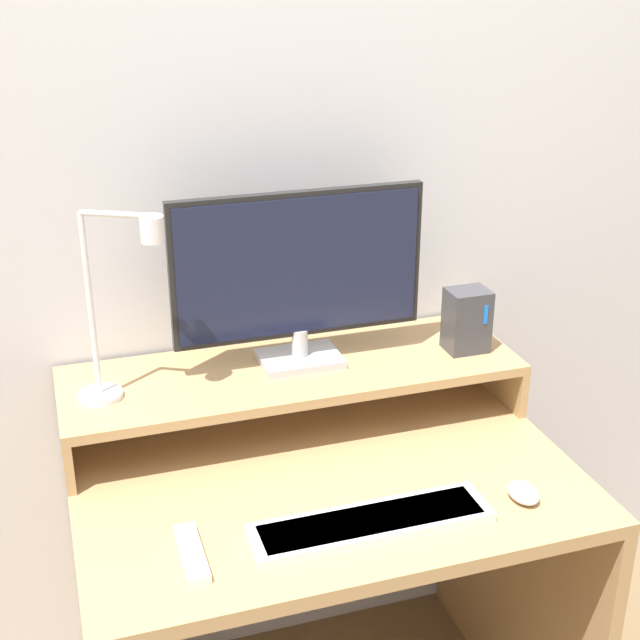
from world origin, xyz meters
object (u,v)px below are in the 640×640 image
Objects in this scene: mouse at (523,493)px; remote_control at (192,553)px; desk_lamp at (118,306)px; monitor at (299,273)px; keyboard at (371,522)px; router_dock at (467,320)px.

mouse is 0.64m from remote_control.
desk_lamp is 0.87m from mouse.
keyboard is at bearing -89.86° from monitor.
router_dock is 0.91× the size of remote_control.
remote_control is at bearing -81.11° from desk_lamp.
desk_lamp is at bearing 134.94° from keyboard.
monitor is at bearing 124.30° from mouse.
mouse is at bearing -99.59° from router_dock.
mouse is (0.31, -0.01, 0.00)m from keyboard.
router_dock is 0.58m from keyboard.
router_dock is at bearing 28.27° from remote_control.
remote_control is (-0.64, 0.02, -0.01)m from mouse.
monitor is 1.22× the size of keyboard.
monitor is 0.39m from desk_lamp.
monitor reaches higher than remote_control.
router_dock is (0.77, 0.01, -0.13)m from desk_lamp.
desk_lamp is 5.09× the size of mouse.
monitor is at bearing 90.14° from keyboard.
mouse reaches higher than remote_control.
router_dock is 0.32× the size of keyboard.
mouse is at bearing -2.10° from remote_control.
router_dock reaches higher than keyboard.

